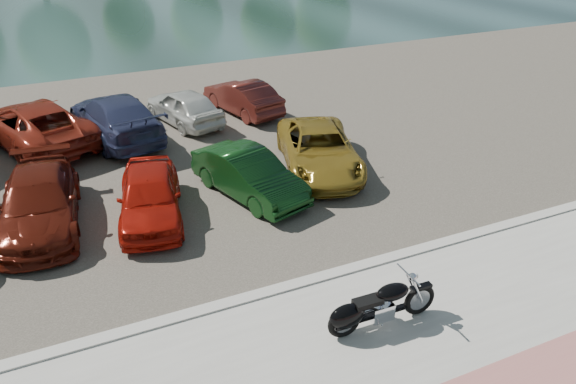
% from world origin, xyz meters
% --- Properties ---
extents(ground, '(200.00, 200.00, 0.00)m').
position_xyz_m(ground, '(0.00, 0.00, 0.00)').
color(ground, '#595447').
rests_on(ground, ground).
extents(promenade, '(60.00, 6.00, 0.10)m').
position_xyz_m(promenade, '(0.00, -1.00, 0.05)').
color(promenade, '#9E9B95').
rests_on(promenade, ground).
extents(kerb, '(60.00, 0.30, 0.14)m').
position_xyz_m(kerb, '(0.00, 2.00, 0.07)').
color(kerb, '#9E9B95').
rests_on(kerb, ground).
extents(parking_lot, '(60.00, 18.00, 0.04)m').
position_xyz_m(parking_lot, '(0.00, 11.00, 0.02)').
color(parking_lot, '#3F3A33').
rests_on(parking_lot, ground).
extents(river, '(120.00, 40.00, 0.00)m').
position_xyz_m(river, '(0.00, 40.00, 0.00)').
color(river, '#1B322D').
rests_on(river, ground).
extents(motorcycle, '(2.33, 0.75, 1.05)m').
position_xyz_m(motorcycle, '(-0.68, 0.20, 0.56)').
color(motorcycle, black).
rests_on(motorcycle, promenade).
extents(car_3, '(2.33, 4.68, 1.31)m').
position_xyz_m(car_3, '(-6.14, 6.93, 0.69)').
color(car_3, '#54160C').
rests_on(car_3, parking_lot).
extents(car_4, '(2.31, 4.05, 1.30)m').
position_xyz_m(car_4, '(-3.57, 6.16, 0.69)').
color(car_4, '#AB150B').
rests_on(car_4, parking_lot).
extents(car_5, '(2.38, 4.04, 1.26)m').
position_xyz_m(car_5, '(-0.84, 6.29, 0.67)').
color(car_5, black).
rests_on(car_5, parking_lot).
extents(car_6, '(3.38, 5.02, 1.28)m').
position_xyz_m(car_6, '(1.68, 6.98, 0.68)').
color(car_6, olive).
rests_on(car_6, parking_lot).
extents(car_10, '(4.05, 5.83, 1.48)m').
position_xyz_m(car_10, '(-5.95, 12.46, 0.78)').
color(car_10, maroon).
rests_on(car_10, parking_lot).
extents(car_11, '(2.89, 5.40, 1.49)m').
position_xyz_m(car_11, '(-3.43, 12.09, 0.78)').
color(car_11, navy).
rests_on(car_11, parking_lot).
extents(car_12, '(2.39, 3.98, 1.27)m').
position_xyz_m(car_12, '(-0.97, 12.47, 0.67)').
color(car_12, silver).
rests_on(car_12, parking_lot).
extents(car_13, '(2.14, 3.96, 1.24)m').
position_xyz_m(car_13, '(1.35, 12.66, 0.66)').
color(car_13, '#4F1915').
rests_on(car_13, parking_lot).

